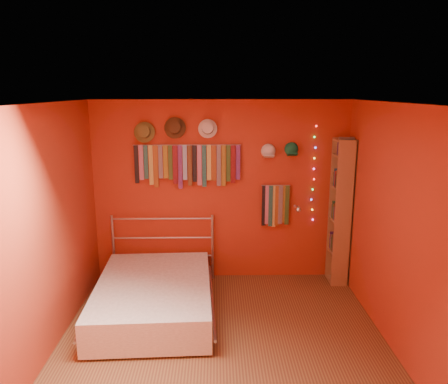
{
  "coord_description": "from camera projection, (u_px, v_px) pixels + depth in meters",
  "views": [
    {
      "loc": [
        -0.06,
        -4.13,
        2.62
      ],
      "look_at": [
        0.03,
        0.9,
        1.44
      ],
      "focal_mm": 35.0,
      "sensor_mm": 36.0,
      "label": 1
    }
  ],
  "objects": [
    {
      "name": "right_wall",
      "position": [
        397.0,
        230.0,
        4.37
      ],
      "size": [
        0.02,
        3.5,
        2.5
      ],
      "primitive_type": "cube",
      "color": "#AE281C",
      "rests_on": "ground"
    },
    {
      "name": "bookshelf",
      "position": [
        343.0,
        211.0,
        5.91
      ],
      "size": [
        0.25,
        0.34,
        2.0
      ],
      "color": "#9E6D47",
      "rests_on": "ground"
    },
    {
      "name": "ceiling",
      "position": [
        223.0,
        103.0,
        4.05
      ],
      "size": [
        3.5,
        3.5,
        0.02
      ],
      "primitive_type": "cube",
      "color": "white",
      "rests_on": "back_wall"
    },
    {
      "name": "small_tie_rack",
      "position": [
        275.0,
        205.0,
        6.03
      ],
      "size": [
        0.4,
        0.03,
        0.6
      ],
      "color": "#ADADB2",
      "rests_on": "back_wall"
    },
    {
      "name": "ground",
      "position": [
        223.0,
        344.0,
        4.62
      ],
      "size": [
        3.5,
        3.5,
        0.0
      ],
      "primitive_type": "plane",
      "color": "brown",
      "rests_on": "ground"
    },
    {
      "name": "reading_lamp",
      "position": [
        298.0,
        209.0,
        5.87
      ],
      "size": [
        0.07,
        0.31,
        0.09
      ],
      "color": "#ADADB2",
      "rests_on": "back_wall"
    },
    {
      "name": "fedora_brown",
      "position": [
        175.0,
        128.0,
        5.73
      ],
      "size": [
        0.28,
        0.15,
        0.28
      ],
      "rotation": [
        1.36,
        0.0,
        0.0
      ],
      "color": "#49301A",
      "rests_on": "back_wall"
    },
    {
      "name": "cap_white",
      "position": [
        268.0,
        151.0,
        5.87
      ],
      "size": [
        0.19,
        0.24,
        0.19
      ],
      "color": "white",
      "rests_on": "back_wall"
    },
    {
      "name": "fedora_olive",
      "position": [
        144.0,
        132.0,
        5.74
      ],
      "size": [
        0.28,
        0.15,
        0.27
      ],
      "rotation": [
        1.36,
        0.0,
        0.0
      ],
      "color": "olive",
      "rests_on": "back_wall"
    },
    {
      "name": "back_wall",
      "position": [
        221.0,
        191.0,
        6.04
      ],
      "size": [
        3.5,
        0.02,
        2.5
      ],
      "primitive_type": "cube",
      "color": "#AE281C",
      "rests_on": "ground"
    },
    {
      "name": "fairy_lights",
      "position": [
        314.0,
        174.0,
        5.96
      ],
      "size": [
        0.06,
        0.02,
        1.33
      ],
      "color": "#FF3333",
      "rests_on": "back_wall"
    },
    {
      "name": "cap_green",
      "position": [
        291.0,
        149.0,
        5.87
      ],
      "size": [
        0.18,
        0.23,
        0.18
      ],
      "color": "#186C42",
      "rests_on": "back_wall"
    },
    {
      "name": "bed",
      "position": [
        154.0,
        296.0,
        5.2
      ],
      "size": [
        1.5,
        1.98,
        0.94
      ],
      "rotation": [
        0.0,
        0.0,
        0.04
      ],
      "color": "#ADADB2",
      "rests_on": "ground"
    },
    {
      "name": "fedora_white",
      "position": [
        208.0,
        128.0,
        5.75
      ],
      "size": [
        0.25,
        0.14,
        0.25
      ],
      "rotation": [
        1.36,
        0.0,
        0.0
      ],
      "color": "silver",
      "rests_on": "back_wall"
    },
    {
      "name": "left_wall",
      "position": [
        46.0,
        232.0,
        4.3
      ],
      "size": [
        0.02,
        3.5,
        2.5
      ],
      "primitive_type": "cube",
      "color": "#AE281C",
      "rests_on": "ground"
    },
    {
      "name": "tie_rack",
      "position": [
        188.0,
        163.0,
        5.87
      ],
      "size": [
        1.45,
        0.03,
        0.6
      ],
      "color": "#ADADB2",
      "rests_on": "back_wall"
    }
  ]
}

